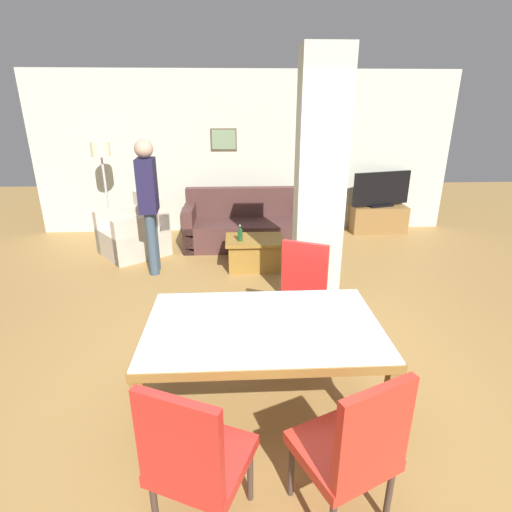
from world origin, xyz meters
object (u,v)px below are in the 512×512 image
(dining_chair_far_right, at_px, (300,293))
(standing_person, at_px, (148,198))
(dining_table, at_px, (263,340))
(bottle, at_px, (240,235))
(dining_chair_near_right, at_px, (353,447))
(tv_stand, at_px, (378,219))
(armchair, at_px, (136,234))
(floor_lamp, at_px, (102,160))
(sofa, at_px, (249,227))
(coffee_table, at_px, (254,253))
(dining_chair_near_left, at_px, (194,457))
(tv_screen, at_px, (382,190))

(dining_chair_far_right, height_order, standing_person, standing_person)
(dining_table, bearing_deg, bottle, 92.61)
(dining_chair_far_right, bearing_deg, bottle, -48.95)
(dining_chair_near_right, bearing_deg, tv_stand, 45.31)
(dining_chair_near_right, xyz_separation_m, armchair, (-2.11, 4.37, -0.23))
(dining_chair_far_right, distance_m, floor_lamp, 4.23)
(dining_chair_far_right, height_order, sofa, dining_chair_far_right)
(dining_chair_near_right, height_order, coffee_table, dining_chair_near_right)
(coffee_table, bearing_deg, sofa, 92.42)
(dining_chair_near_right, height_order, standing_person, standing_person)
(dining_chair_near_left, bearing_deg, coffee_table, 106.37)
(sofa, bearing_deg, bottle, 81.86)
(coffee_table, relative_size, standing_person, 0.45)
(sofa, xyz_separation_m, tv_stand, (2.35, 0.59, -0.07))
(bottle, distance_m, tv_stand, 3.02)
(dining_table, height_order, tv_screen, tv_screen)
(dining_table, bearing_deg, floor_lamp, 119.10)
(armchair, height_order, coffee_table, armchair)
(dining_chair_far_right, height_order, tv_stand, dining_chair_far_right)
(dining_chair_far_right, bearing_deg, tv_stand, -94.35)
(dining_table, distance_m, standing_person, 3.03)
(dining_chair_near_left, relative_size, floor_lamp, 0.61)
(armchair, relative_size, standing_person, 0.67)
(coffee_table, relative_size, tv_stand, 0.81)
(dining_chair_near_left, relative_size, tv_stand, 1.02)
(dining_table, bearing_deg, sofa, 89.55)
(bottle, bearing_deg, armchair, 154.44)
(sofa, distance_m, bottle, 1.10)
(dining_chair_near_left, relative_size, tv_screen, 0.91)
(dining_table, distance_m, tv_screen, 4.98)
(tv_stand, bearing_deg, sofa, -165.88)
(bottle, height_order, tv_screen, tv_screen)
(dining_table, height_order, coffee_table, dining_table)
(dining_table, bearing_deg, dining_chair_near_right, -65.83)
(floor_lamp, bearing_deg, dining_chair_far_right, -50.11)
(floor_lamp, bearing_deg, coffee_table, -28.33)
(sofa, height_order, standing_person, standing_person)
(dining_chair_near_right, bearing_deg, standing_person, 91.08)
(armchair, relative_size, floor_lamp, 0.73)
(tv_stand, bearing_deg, bottle, -146.41)
(dining_chair_far_right, distance_m, bottle, 1.92)
(dining_chair_near_right, distance_m, tv_screen, 5.63)
(sofa, bearing_deg, dining_chair_near_right, 94.57)
(dining_chair_far_right, bearing_deg, dining_chair_near_right, 115.00)
(dining_chair_far_right, height_order, coffee_table, dining_chair_far_right)
(dining_chair_near_right, xyz_separation_m, bottle, (-0.53, 3.61, -0.02))
(dining_chair_near_left, xyz_separation_m, dining_chair_far_right, (0.81, 1.79, 0.00))
(dining_table, xyz_separation_m, tv_screen, (2.38, 4.37, 0.17))
(bottle, bearing_deg, floor_lamp, 147.81)
(dining_chair_far_right, bearing_deg, armchair, -25.85)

